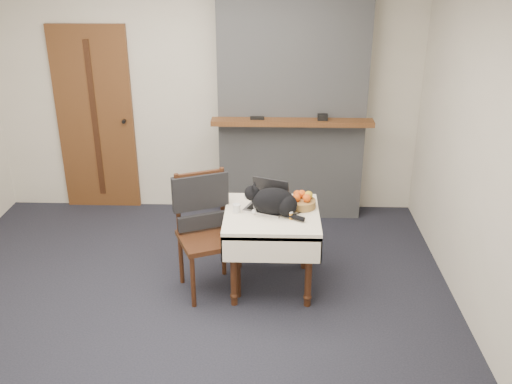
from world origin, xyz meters
TOP-DOWN VIEW (x-y plane):
  - ground at (0.00, 0.00)m, footprint 4.50×4.50m
  - room_shell at (0.00, 0.46)m, footprint 4.52×4.01m
  - door at (-1.20, 1.97)m, footprint 0.82×0.10m
  - chimney at (0.90, 1.85)m, footprint 1.62×0.48m
  - side_table at (0.71, 0.35)m, footprint 0.78×0.78m
  - laptop at (0.67, 0.44)m, footprint 0.40×0.37m
  - cat at (0.73, 0.33)m, footprint 0.50×0.31m
  - cream_jar at (0.42, 0.34)m, footprint 0.07×0.07m
  - pill_bottle at (0.86, 0.23)m, footprint 0.03×0.03m
  - fruit_basket at (0.96, 0.47)m, footprint 0.23×0.23m
  - desk_clutter at (0.92, 0.38)m, footprint 0.14×0.07m
  - chair at (0.14, 0.36)m, footprint 0.60×0.59m

SIDE VIEW (x-z plane):
  - ground at x=0.00m, z-range 0.00..0.00m
  - side_table at x=0.71m, z-range 0.24..0.94m
  - chair at x=0.14m, z-range 0.14..1.17m
  - desk_clutter at x=0.92m, z-range 0.70..0.71m
  - pill_bottle at x=0.86m, z-range 0.70..0.77m
  - cream_jar at x=0.42m, z-range 0.70..0.77m
  - fruit_basket at x=0.96m, z-range 0.69..0.82m
  - laptop at x=0.67m, z-range 0.64..0.88m
  - cat at x=0.73m, z-range 0.68..0.94m
  - door at x=-1.20m, z-range 0.00..2.00m
  - chimney at x=0.90m, z-range 0.00..2.60m
  - room_shell at x=0.00m, z-range 0.46..3.07m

